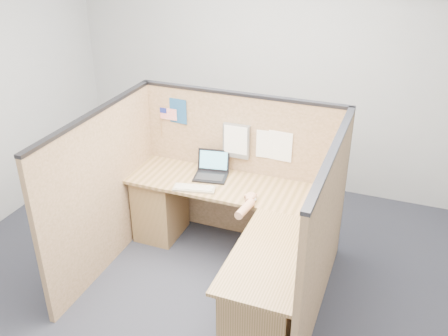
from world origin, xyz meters
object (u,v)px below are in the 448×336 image
at_px(keyboard, 194,188).
at_px(laptop, 213,170).
at_px(mouse, 251,198).
at_px(l_desk, 233,241).

bearing_deg(keyboard, laptop, 68.08).
bearing_deg(mouse, keyboard, 180.00).
relative_size(l_desk, laptop, 5.62).
height_order(laptop, mouse, laptop).
bearing_deg(mouse, laptop, 146.89).
relative_size(keyboard, mouse, 3.72).
bearing_deg(laptop, l_desk, -61.80).
xyz_separation_m(laptop, mouse, (0.49, -0.32, -0.03)).
bearing_deg(mouse, l_desk, -116.47).
distance_m(l_desk, mouse, 0.42).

